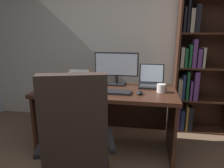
{
  "coord_description": "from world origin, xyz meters",
  "views": [
    {
      "loc": [
        0.21,
        -0.78,
        1.41
      ],
      "look_at": [
        -0.16,
        1.39,
        0.84
      ],
      "focal_mm": 33.17,
      "sensor_mm": 36.0,
      "label": 1
    }
  ],
  "objects_px": {
    "office_chair": "(76,151)",
    "pen": "(98,86)",
    "laptop": "(151,82)",
    "reading_stand_with_book": "(77,76)",
    "keyboard": "(111,92)",
    "desk": "(107,104)",
    "notepad": "(96,87)",
    "bookshelf": "(198,55)",
    "coffee_mug": "(161,88)",
    "monitor": "(116,68)",
    "computer_mouse": "(139,93)",
    "open_binder": "(66,91)"
  },
  "relations": [
    {
      "from": "pen",
      "to": "reading_stand_with_book",
      "type": "bearing_deg",
      "value": 145.14
    },
    {
      "from": "desk",
      "to": "office_chair",
      "type": "relative_size",
      "value": 1.39
    },
    {
      "from": "bookshelf",
      "to": "coffee_mug",
      "type": "relative_size",
      "value": 23.9
    },
    {
      "from": "office_chair",
      "to": "open_binder",
      "type": "distance_m",
      "value": 0.79
    },
    {
      "from": "desk",
      "to": "reading_stand_with_book",
      "type": "bearing_deg",
      "value": 153.99
    },
    {
      "from": "laptop",
      "to": "coffee_mug",
      "type": "distance_m",
      "value": 0.27
    },
    {
      "from": "notepad",
      "to": "desk",
      "type": "bearing_deg",
      "value": 7.3
    },
    {
      "from": "keyboard",
      "to": "open_binder",
      "type": "height_order",
      "value": "same"
    },
    {
      "from": "bookshelf",
      "to": "pen",
      "type": "distance_m",
      "value": 1.44
    },
    {
      "from": "office_chair",
      "to": "notepad",
      "type": "xyz_separation_m",
      "value": [
        -0.05,
        0.9,
        0.28
      ]
    },
    {
      "from": "bookshelf",
      "to": "keyboard",
      "type": "relative_size",
      "value": 5.44
    },
    {
      "from": "office_chair",
      "to": "monitor",
      "type": "distance_m",
      "value": 1.19
    },
    {
      "from": "coffee_mug",
      "to": "bookshelf",
      "type": "bearing_deg",
      "value": 55.07
    },
    {
      "from": "notepad",
      "to": "laptop",
      "type": "bearing_deg",
      "value": 15.57
    },
    {
      "from": "office_chair",
      "to": "notepad",
      "type": "height_order",
      "value": "office_chair"
    },
    {
      "from": "laptop",
      "to": "reading_stand_with_book",
      "type": "relative_size",
      "value": 1.02
    },
    {
      "from": "open_binder",
      "to": "laptop",
      "type": "bearing_deg",
      "value": 22.18
    },
    {
      "from": "computer_mouse",
      "to": "pen",
      "type": "xyz_separation_m",
      "value": [
        -0.49,
        0.19,
        -0.01
      ]
    },
    {
      "from": "monitor",
      "to": "keyboard",
      "type": "bearing_deg",
      "value": -90.0
    },
    {
      "from": "bookshelf",
      "to": "pen",
      "type": "height_order",
      "value": "bookshelf"
    },
    {
      "from": "bookshelf",
      "to": "computer_mouse",
      "type": "distance_m",
      "value": 1.18
    },
    {
      "from": "reading_stand_with_book",
      "to": "bookshelf",
      "type": "bearing_deg",
      "value": 15.52
    },
    {
      "from": "laptop",
      "to": "reading_stand_with_book",
      "type": "xyz_separation_m",
      "value": [
        -0.95,
        0.05,
        0.02
      ]
    },
    {
      "from": "monitor",
      "to": "notepad",
      "type": "height_order",
      "value": "monitor"
    },
    {
      "from": "keyboard",
      "to": "notepad",
      "type": "distance_m",
      "value": 0.28
    },
    {
      "from": "notepad",
      "to": "coffee_mug",
      "type": "height_order",
      "value": "coffee_mug"
    },
    {
      "from": "office_chair",
      "to": "pen",
      "type": "distance_m",
      "value": 0.95
    },
    {
      "from": "reading_stand_with_book",
      "to": "coffee_mug",
      "type": "xyz_separation_m",
      "value": [
        1.05,
        -0.3,
        -0.03
      ]
    },
    {
      "from": "bookshelf",
      "to": "pen",
      "type": "relative_size",
      "value": 16.32
    },
    {
      "from": "bookshelf",
      "to": "reading_stand_with_book",
      "type": "height_order",
      "value": "bookshelf"
    },
    {
      "from": "office_chair",
      "to": "notepad",
      "type": "bearing_deg",
      "value": 77.38
    },
    {
      "from": "bookshelf",
      "to": "laptop",
      "type": "relative_size",
      "value": 7.55
    },
    {
      "from": "keyboard",
      "to": "reading_stand_with_book",
      "type": "bearing_deg",
      "value": 141.27
    },
    {
      "from": "computer_mouse",
      "to": "notepad",
      "type": "height_order",
      "value": "computer_mouse"
    },
    {
      "from": "laptop",
      "to": "open_binder",
      "type": "height_order",
      "value": "laptop"
    },
    {
      "from": "open_binder",
      "to": "pen",
      "type": "bearing_deg",
      "value": 36.41
    },
    {
      "from": "notepad",
      "to": "pen",
      "type": "bearing_deg",
      "value": 0.0
    },
    {
      "from": "monitor",
      "to": "coffee_mug",
      "type": "distance_m",
      "value": 0.6
    },
    {
      "from": "computer_mouse",
      "to": "monitor",
      "type": "bearing_deg",
      "value": 129.55
    },
    {
      "from": "office_chair",
      "to": "laptop",
      "type": "distance_m",
      "value": 1.27
    },
    {
      "from": "keyboard",
      "to": "computer_mouse",
      "type": "xyz_separation_m",
      "value": [
        0.3,
        0.0,
        0.01
      ]
    },
    {
      "from": "reading_stand_with_book",
      "to": "coffee_mug",
      "type": "bearing_deg",
      "value": -16.05
    },
    {
      "from": "desk",
      "to": "pen",
      "type": "distance_m",
      "value": 0.25
    },
    {
      "from": "bookshelf",
      "to": "pen",
      "type": "bearing_deg",
      "value": -151.63
    },
    {
      "from": "keyboard",
      "to": "desk",
      "type": "bearing_deg",
      "value": 112.14
    },
    {
      "from": "monitor",
      "to": "open_binder",
      "type": "bearing_deg",
      "value": -139.94
    },
    {
      "from": "monitor",
      "to": "computer_mouse",
      "type": "distance_m",
      "value": 0.51
    },
    {
      "from": "coffee_mug",
      "to": "pen",
      "type": "bearing_deg",
      "value": 174.36
    },
    {
      "from": "coffee_mug",
      "to": "laptop",
      "type": "bearing_deg",
      "value": 112.04
    },
    {
      "from": "laptop",
      "to": "keyboard",
      "type": "xyz_separation_m",
      "value": [
        -0.43,
        -0.37,
        -0.04
      ]
    }
  ]
}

